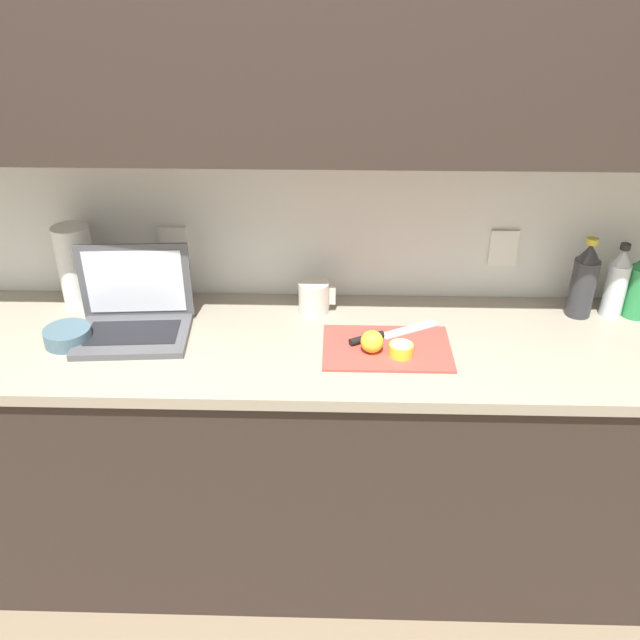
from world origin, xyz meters
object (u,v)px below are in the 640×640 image
(cutting_board, at_px, (387,348))
(measuring_cup, at_px, (314,297))
(lemon_whole_beside, at_px, (372,342))
(bottle_green_soda, at_px, (584,281))
(bowl_white, at_px, (68,336))
(paper_towel_roll, at_px, (77,266))
(laptop, at_px, (134,313))
(lemon_half_cut, at_px, (401,350))
(knife, at_px, (379,336))
(bottle_oil_tall, at_px, (617,283))

(cutting_board, height_order, measuring_cup, measuring_cup)
(lemon_whole_beside, bearing_deg, bottle_green_soda, 20.85)
(bowl_white, bearing_deg, paper_towel_roll, 98.71)
(laptop, bearing_deg, measuring_cup, 10.32)
(laptop, bearing_deg, bowl_white, -161.68)
(bottle_green_soda, xyz_separation_m, measuring_cup, (-0.84, -0.00, -0.07))
(laptop, bearing_deg, lemon_half_cut, -13.32)
(lemon_whole_beside, height_order, measuring_cup, measuring_cup)
(laptop, distance_m, knife, 0.74)
(knife, bearing_deg, paper_towel_roll, 139.82)
(cutting_board, distance_m, knife, 0.05)
(paper_towel_roll, bearing_deg, bowl_white, -81.29)
(paper_towel_roll, bearing_deg, lemon_whole_beside, -16.75)
(knife, relative_size, measuring_cup, 2.35)
(lemon_half_cut, relative_size, lemon_whole_beside, 1.05)
(measuring_cup, bearing_deg, knife, -41.54)
(knife, distance_m, measuring_cup, 0.27)
(knife, height_order, bottle_oil_tall, bottle_oil_tall)
(laptop, distance_m, bottle_green_soda, 1.39)
(bottle_green_soda, bearing_deg, measuring_cup, -179.81)
(cutting_board, xyz_separation_m, bottle_oil_tall, (0.72, 0.23, 0.11))
(lemon_whole_beside, bearing_deg, paper_towel_roll, 163.25)
(knife, bearing_deg, lemon_whole_beside, -135.76)
(lemon_whole_beside, xyz_separation_m, measuring_cup, (-0.18, 0.25, 0.01))
(bowl_white, bearing_deg, cutting_board, -0.58)
(laptop, distance_m, bowl_white, 0.20)
(cutting_board, bearing_deg, bowl_white, 179.42)
(knife, relative_size, bottle_green_soda, 1.07)
(bowl_white, bearing_deg, lemon_whole_beside, -2.23)
(bottle_green_soda, bearing_deg, lemon_half_cut, -155.12)
(laptop, xyz_separation_m, bottle_green_soda, (1.38, 0.14, 0.06))
(bottle_green_soda, bearing_deg, laptop, -174.09)
(knife, distance_m, paper_towel_roll, 0.99)
(lemon_whole_beside, bearing_deg, lemon_half_cut, -11.46)
(cutting_board, xyz_separation_m, measuring_cup, (-0.22, 0.23, 0.05))
(laptop, xyz_separation_m, lemon_half_cut, (0.80, -0.13, -0.03))
(cutting_board, relative_size, bottle_oil_tall, 1.53)
(knife, xyz_separation_m, paper_towel_roll, (-0.96, 0.21, 0.12))
(bottle_green_soda, bearing_deg, bowl_white, -172.04)
(cutting_board, bearing_deg, lemon_whole_beside, -150.80)
(bowl_white, distance_m, paper_towel_roll, 0.27)
(lemon_whole_beside, xyz_separation_m, bottle_oil_tall, (0.77, 0.25, 0.07))
(measuring_cup, xyz_separation_m, paper_towel_roll, (-0.76, 0.03, 0.08))
(cutting_board, bearing_deg, laptop, 173.60)
(lemon_half_cut, relative_size, bottle_green_soda, 0.27)
(bottle_oil_tall, height_order, paper_towel_roll, paper_towel_roll)
(cutting_board, xyz_separation_m, lemon_half_cut, (0.04, -0.04, 0.02))
(cutting_board, bearing_deg, lemon_half_cut, -48.62)
(bottle_green_soda, xyz_separation_m, paper_towel_roll, (-1.60, 0.03, 0.02))
(knife, bearing_deg, cutting_board, -94.09)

